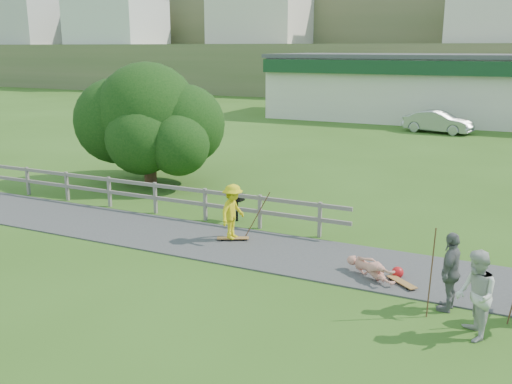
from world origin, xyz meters
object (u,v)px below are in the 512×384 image
(spectator_b, at_px, (451,272))
(skater_fallen, at_px, (371,268))
(skater_rider, at_px, (233,215))
(car_silver, at_px, (438,122))
(spectator_a, at_px, (476,295))
(bbq, at_px, (237,208))
(tree, at_px, (149,132))

(spectator_b, bearing_deg, skater_fallen, -109.05)
(skater_rider, relative_size, car_silver, 0.36)
(skater_rider, bearing_deg, spectator_a, -109.83)
(spectator_b, bearing_deg, skater_rider, -100.50)
(skater_fallen, relative_size, bbq, 1.63)
(skater_fallen, bearing_deg, skater_rider, 109.88)
(skater_fallen, relative_size, car_silver, 0.34)
(skater_rider, bearing_deg, bbq, 28.06)
(spectator_b, relative_size, car_silver, 0.40)
(skater_rider, height_order, tree, tree)
(skater_rider, height_order, spectator_b, spectator_b)
(skater_rider, relative_size, spectator_a, 0.91)
(skater_fallen, bearing_deg, spectator_a, -95.43)
(skater_rider, xyz_separation_m, skater_fallen, (4.41, -1.04, -0.54))
(skater_rider, height_order, skater_fallen, skater_rider)
(spectator_a, bearing_deg, spectator_b, -170.81)
(car_silver, bearing_deg, skater_rider, -173.26)
(car_silver, relative_size, tree, 0.66)
(spectator_b, height_order, tree, tree)
(tree, xyz_separation_m, bbq, (5.83, -3.29, -1.71))
(skater_rider, height_order, bbq, skater_rider)
(car_silver, bearing_deg, skater_fallen, -163.63)
(skater_fallen, xyz_separation_m, car_silver, (-2.29, 26.68, 0.47))
(spectator_a, xyz_separation_m, tree, (-13.65, 8.25, 1.27))
(skater_rider, distance_m, car_silver, 25.73)
(skater_fallen, bearing_deg, tree, 93.90)
(car_silver, relative_size, bbq, 4.84)
(skater_fallen, relative_size, spectator_a, 0.83)
(spectator_b, distance_m, bbq, 8.20)
(car_silver, distance_m, bbq, 23.96)
(skater_fallen, xyz_separation_m, spectator_b, (1.97, -0.96, 0.62))
(skater_rider, height_order, car_silver, skater_rider)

